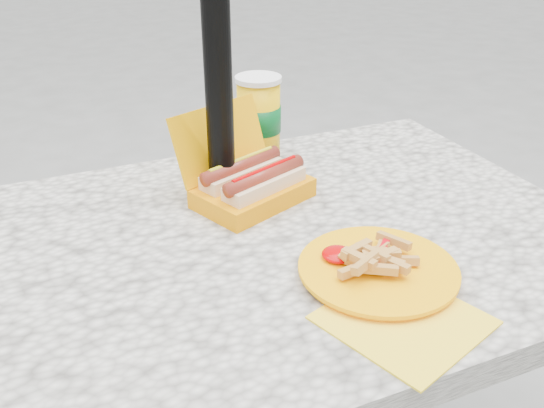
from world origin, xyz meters
name	(u,v)px	position (x,y,z in m)	size (l,w,h in m)	color
picnic_table	(255,290)	(0.00, 0.00, 0.64)	(1.20, 0.80, 0.75)	beige
umbrella_pole	(215,13)	(0.00, 0.16, 1.10)	(0.05, 0.05, 2.20)	black
hotdog_box	(250,182)	(0.05, 0.14, 0.79)	(0.26, 0.25, 0.17)	#FFA700
fries_plate	(378,271)	(0.13, -0.19, 0.76)	(0.27, 0.36, 0.05)	yellow
soda_cup	(259,118)	(0.14, 0.32, 0.84)	(0.10, 0.10, 0.18)	#FABB05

